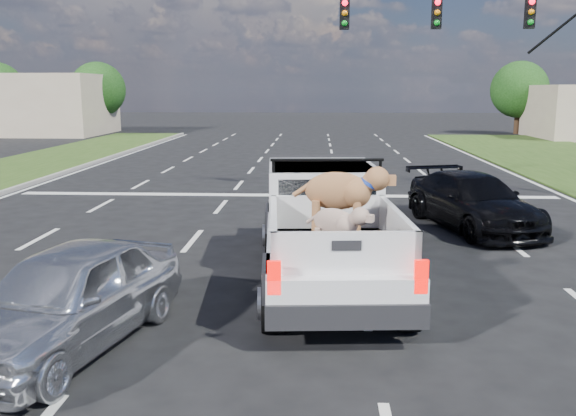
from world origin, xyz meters
name	(u,v)px	position (x,y,z in m)	size (l,w,h in m)	color
ground	(251,304)	(0.00, 0.00, 0.00)	(160.00, 160.00, 0.00)	black
road_markings	(278,218)	(0.00, 6.56, 0.01)	(17.75, 60.00, 0.01)	silver
traffic_signal	(521,42)	(7.20, 10.50, 4.73)	(9.11, 0.31, 7.00)	black
building_left	(37,104)	(-20.00, 36.00, 2.20)	(10.00, 8.00, 4.40)	#BAA98E
tree_far_c	(98,90)	(-16.00, 38.00, 3.29)	(4.20, 4.20, 5.40)	#332114
tree_far_d	(519,90)	(16.00, 38.00, 3.29)	(4.20, 4.20, 5.40)	#332114
pickup_truck	(327,224)	(1.19, 1.28, 1.02)	(2.52, 5.90, 2.16)	black
silver_sedan	(67,297)	(-2.20, -1.69, 0.68)	(1.60, 3.97, 1.35)	silver
black_coupe	(473,201)	(4.77, 5.60, 0.66)	(1.84, 4.53, 1.32)	black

